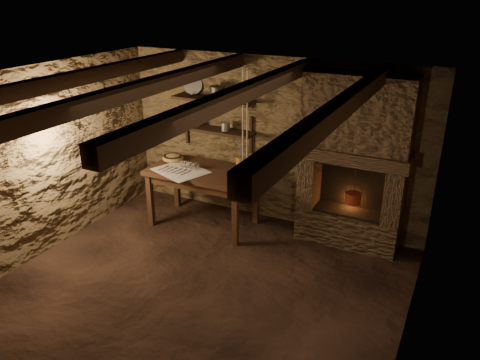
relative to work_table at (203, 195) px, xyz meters
The scene contains 25 objects.
floor 1.62m from the work_table, 60.62° to the right, with size 4.50×4.50×0.00m, color black.
back_wall 1.24m from the work_table, 40.25° to the left, with size 4.50×0.04×2.40m, color brown.
front_wall 3.52m from the work_table, 77.19° to the right, with size 4.50×0.04×2.40m, color brown.
left_wall 2.14m from the work_table, 137.68° to the right, with size 0.04×4.00×2.40m, color brown.
right_wall 3.38m from the work_table, 24.21° to the right, with size 0.04×4.00×2.40m, color brown.
ceiling 2.48m from the work_table, 60.62° to the right, with size 4.50×4.00×0.04m, color black.
beam_far_left 2.41m from the work_table, 118.57° to the right, with size 0.14×3.95×0.16m, color black.
beam_mid_left 2.30m from the work_table, 79.03° to the right, with size 0.14×3.95×0.16m, color black.
beam_mid_right 2.61m from the work_table, 47.01° to the right, with size 0.14×3.95×0.16m, color black.
beam_far_right 3.22m from the work_table, 30.91° to the right, with size 0.14×3.95×0.16m, color black.
shelf_lower 0.97m from the work_table, 100.21° to the left, with size 1.25×0.30×0.04m, color black.
shelf_upper 1.38m from the work_table, 100.21° to the left, with size 1.25×0.30×0.04m, color black.
hearth 2.19m from the work_table, 11.63° to the left, with size 1.43×0.51×2.30m.
work_table is the anchor object (origin of this frame).
linen_cloth 0.51m from the work_table, 141.69° to the right, with size 0.70×0.56×0.01m, color beige.
pewter_cutlery_row 0.52m from the work_table, 138.53° to the right, with size 0.59×0.23×0.01m, color #99988B, non-canonical shape.
drinking_glasses 0.50m from the work_table, 165.90° to the right, with size 0.23×0.07×0.09m, color silver, non-canonical shape.
stoneware_jug 0.80m from the work_table, 23.76° to the left, with size 0.15×0.15×0.45m.
wooden_bowl 0.73m from the work_table, 168.39° to the left, with size 0.32×0.32×0.11m, color olive.
iron_stockpot 1.47m from the work_table, 91.38° to the left, with size 0.21×0.21×0.16m, color #2A2825.
tin_pan 1.63m from the work_table, 129.15° to the left, with size 0.28×0.28×0.04m, color #A5A59F.
small_kettle 1.04m from the work_table, 76.81° to the left, with size 0.17×0.13×0.18m, color #A5A59F, non-canonical shape.
rusty_tin 1.09m from the work_table, 127.11° to the left, with size 0.09×0.09×0.09m, color #5D2012.
red_pot 2.11m from the work_table, 10.04° to the left, with size 0.24×0.24×0.54m.
hanging_ropes 1.59m from the work_table, 20.54° to the right, with size 0.08×0.08×1.20m, color beige, non-canonical shape.
Camera 1 is at (2.48, -3.91, 3.26)m, focal length 35.00 mm.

